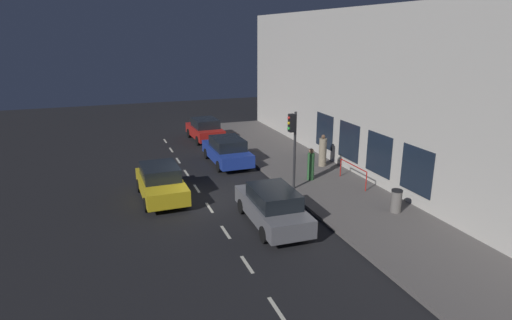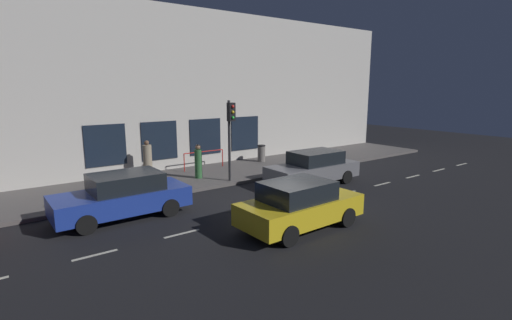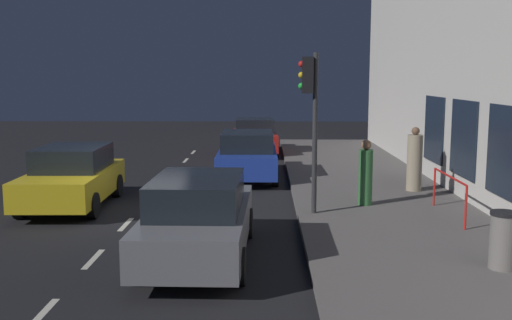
# 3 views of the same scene
# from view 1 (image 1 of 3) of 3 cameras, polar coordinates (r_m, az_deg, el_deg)

# --- Properties ---
(ground_plane) EXTENTS (60.00, 60.00, 0.00)m
(ground_plane) POSITION_cam_1_polar(r_m,az_deg,el_deg) (20.39, -6.83, -5.23)
(ground_plane) COLOR black
(sidewalk) EXTENTS (4.50, 32.00, 0.15)m
(sidewalk) POSITION_cam_1_polar(r_m,az_deg,el_deg) (22.48, 8.86, -3.00)
(sidewalk) COLOR #5B5654
(sidewalk) RESTS_ON ground
(building_facade) EXTENTS (0.65, 32.00, 8.74)m
(building_facade) POSITION_cam_1_polar(r_m,az_deg,el_deg) (22.78, 15.04, 8.02)
(building_facade) COLOR beige
(building_facade) RESTS_ON ground
(lane_centre_line) EXTENTS (0.12, 27.20, 0.01)m
(lane_centre_line) POSITION_cam_1_polar(r_m,az_deg,el_deg) (19.48, -6.15, -6.26)
(lane_centre_line) COLOR beige
(lane_centre_line) RESTS_ON ground
(traffic_light) EXTENTS (0.47, 0.32, 3.80)m
(traffic_light) POSITION_cam_1_polar(r_m,az_deg,el_deg) (20.49, 4.86, 3.34)
(traffic_light) COLOR #2D2D30
(traffic_light) RESTS_ON sidewalk
(parked_car_0) EXTENTS (2.02, 4.23, 1.58)m
(parked_car_0) POSITION_cam_1_polar(r_m,az_deg,el_deg) (20.64, -12.40, -2.89)
(parked_car_0) COLOR gold
(parked_car_0) RESTS_ON ground
(parked_car_1) EXTENTS (2.07, 4.07, 1.58)m
(parked_car_1) POSITION_cam_1_polar(r_m,az_deg,el_deg) (31.27, -6.73, 4.02)
(parked_car_1) COLOR red
(parked_car_1) RESTS_ON ground
(parked_car_2) EXTENTS (1.95, 4.62, 1.58)m
(parked_car_2) POSITION_cam_1_polar(r_m,az_deg,el_deg) (17.49, 2.18, -6.11)
(parked_car_2) COLOR slate
(parked_car_2) RESTS_ON ground
(parked_car_3) EXTENTS (2.02, 4.57, 1.58)m
(parked_car_3) POSITION_cam_1_polar(r_m,az_deg,el_deg) (25.52, -3.83, 1.23)
(parked_car_3) COLOR #1E389E
(parked_car_3) RESTS_ON ground
(pedestrian_0) EXTENTS (0.40, 0.40, 1.67)m
(pedestrian_0) POSITION_cam_1_polar(r_m,az_deg,el_deg) (22.44, 7.23, -0.67)
(pedestrian_0) COLOR #336B38
(pedestrian_0) RESTS_ON sidewalk
(pedestrian_1) EXTENTS (0.59, 0.59, 1.83)m
(pedestrian_1) POSITION_cam_1_polar(r_m,az_deg,el_deg) (24.82, 8.77, 1.08)
(pedestrian_1) COLOR gray
(pedestrian_1) RESTS_ON sidewalk
(trash_bin) EXTENTS (0.47, 0.47, 0.99)m
(trash_bin) POSITION_cam_1_polar(r_m,az_deg,el_deg) (19.33, 17.97, -5.14)
(trash_bin) COLOR slate
(trash_bin) RESTS_ON sidewalk
(red_railing) EXTENTS (0.05, 2.41, 0.97)m
(red_railing) POSITION_cam_1_polar(r_m,az_deg,el_deg) (22.26, 12.66, -1.21)
(red_railing) COLOR red
(red_railing) RESTS_ON sidewalk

